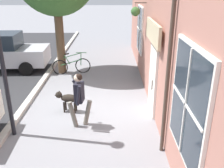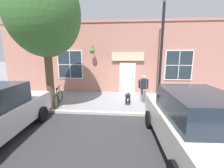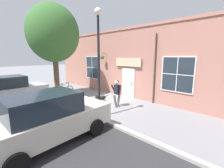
# 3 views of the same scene
# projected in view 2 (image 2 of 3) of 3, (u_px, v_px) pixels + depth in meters

# --- Properties ---
(ground_plane) EXTENTS (90.00, 90.00, 0.00)m
(ground_plane) POSITION_uv_depth(u_px,v_px,m) (125.00, 101.00, 8.69)
(ground_plane) COLOR gray
(storefront_facade) EXTENTS (0.95, 18.00, 4.95)m
(storefront_facade) POSITION_uv_depth(u_px,v_px,m) (126.00, 57.00, 10.49)
(storefront_facade) COLOR #B27566
(storefront_facade) RESTS_ON ground_plane
(pedestrian_walking) EXTENTS (0.71, 0.59, 1.60)m
(pedestrian_walking) POSITION_uv_depth(u_px,v_px,m) (143.00, 86.00, 8.40)
(pedestrian_walking) COLOR #6B665B
(pedestrian_walking) RESTS_ON ground_plane
(dog_on_leash) EXTENTS (0.98, 0.36, 0.70)m
(dog_on_leash) POSITION_uv_depth(u_px,v_px,m) (128.00, 96.00, 8.09)
(dog_on_leash) COLOR black
(dog_on_leash) RESTS_ON ground_plane
(street_tree_by_curb) EXTENTS (3.60, 3.24, 6.50)m
(street_tree_by_curb) POSITION_uv_depth(u_px,v_px,m) (46.00, 16.00, 6.83)
(street_tree_by_curb) COLOR brown
(street_tree_by_curb) RESTS_ON ground_plane
(leaning_bicycle) EXTENTS (1.71, 0.32, 1.01)m
(leaning_bicycle) POSITION_uv_depth(u_px,v_px,m) (58.00, 98.00, 8.02)
(leaning_bicycle) COLOR black
(leaning_bicycle) RESTS_ON ground_plane
(parked_car_mid_block) EXTENTS (4.38, 2.09, 1.75)m
(parked_car_mid_block) POSITION_uv_depth(u_px,v_px,m) (193.00, 122.00, 4.05)
(parked_car_mid_block) COLOR beige
(parked_car_mid_block) RESTS_ON ground_plane
(street_lamp) EXTENTS (0.32, 0.32, 5.03)m
(street_lamp) POSITION_uv_depth(u_px,v_px,m) (162.00, 40.00, 6.17)
(street_lamp) COLOR black
(street_lamp) RESTS_ON ground_plane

